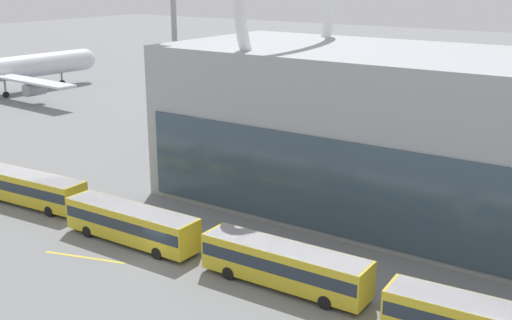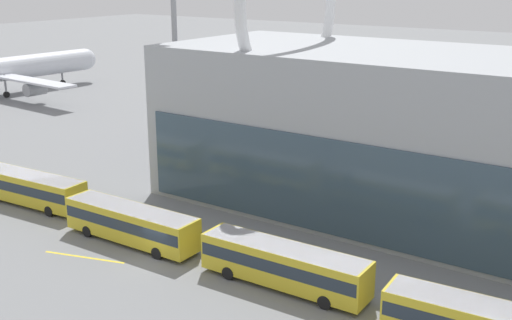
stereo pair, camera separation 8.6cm
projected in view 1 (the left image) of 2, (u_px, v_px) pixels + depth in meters
The scene contains 7 objects.
ground_plane at pixel (155, 260), 50.76m from camera, with size 440.00×440.00×0.00m, color slate.
airliner_at_gate_far at pixel (281, 94), 94.18m from camera, with size 36.12×39.47×13.30m.
shuttle_bus_1 at pixel (30, 187), 62.30m from camera, with size 13.04×3.63×3.09m.
shuttle_bus_2 at pixel (131, 222), 53.56m from camera, with size 12.91×2.99×3.09m.
shuttle_bus_3 at pixel (284, 263), 46.01m from camera, with size 12.94×3.09×3.09m.
floodlight_mast at pixel (173, 1), 70.13m from camera, with size 2.43×2.43×30.83m.
lane_stripe_0 at pixel (85, 257), 51.22m from camera, with size 7.20×0.25×0.01m, color yellow.
Camera 1 is at (32.83, -33.80, 21.96)m, focal length 45.00 mm.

